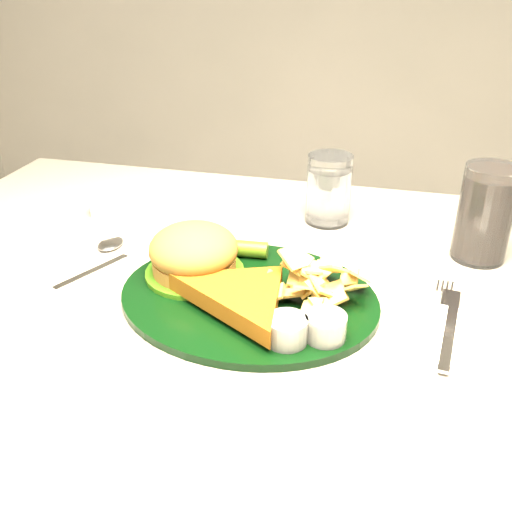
{
  "coord_description": "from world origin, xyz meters",
  "views": [
    {
      "loc": [
        0.13,
        -0.62,
        1.14
      ],
      "look_at": [
        -0.02,
        -0.0,
        0.8
      ],
      "focal_mm": 40.0,
      "sensor_mm": 36.0,
      "label": 1
    }
  ],
  "objects_px": {
    "dinner_plate": "(248,275)",
    "water_glass": "(329,189)",
    "cola_glass": "(485,214)",
    "table": "(270,488)",
    "fork_napkin": "(448,332)"
  },
  "relations": [
    {
      "from": "dinner_plate",
      "to": "fork_napkin",
      "type": "height_order",
      "value": "dinner_plate"
    },
    {
      "from": "cola_glass",
      "to": "fork_napkin",
      "type": "bearing_deg",
      "value": -102.99
    },
    {
      "from": "dinner_plate",
      "to": "cola_glass",
      "type": "xyz_separation_m",
      "value": [
        0.29,
        0.19,
        0.03
      ]
    },
    {
      "from": "water_glass",
      "to": "fork_napkin",
      "type": "bearing_deg",
      "value": -57.6
    },
    {
      "from": "water_glass",
      "to": "cola_glass",
      "type": "distance_m",
      "value": 0.24
    },
    {
      "from": "table",
      "to": "water_glass",
      "type": "distance_m",
      "value": 0.49
    },
    {
      "from": "dinner_plate",
      "to": "water_glass",
      "type": "bearing_deg",
      "value": 82.46
    },
    {
      "from": "dinner_plate",
      "to": "water_glass",
      "type": "distance_m",
      "value": 0.27
    },
    {
      "from": "table",
      "to": "water_glass",
      "type": "relative_size",
      "value": 10.78
    },
    {
      "from": "table",
      "to": "dinner_plate",
      "type": "distance_m",
      "value": 0.41
    },
    {
      "from": "dinner_plate",
      "to": "cola_glass",
      "type": "relative_size",
      "value": 2.39
    },
    {
      "from": "cola_glass",
      "to": "table",
      "type": "bearing_deg",
      "value": -149.0
    },
    {
      "from": "water_glass",
      "to": "fork_napkin",
      "type": "distance_m",
      "value": 0.34
    },
    {
      "from": "dinner_plate",
      "to": "water_glass",
      "type": "height_order",
      "value": "water_glass"
    },
    {
      "from": "table",
      "to": "fork_napkin",
      "type": "relative_size",
      "value": 7.14
    }
  ]
}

